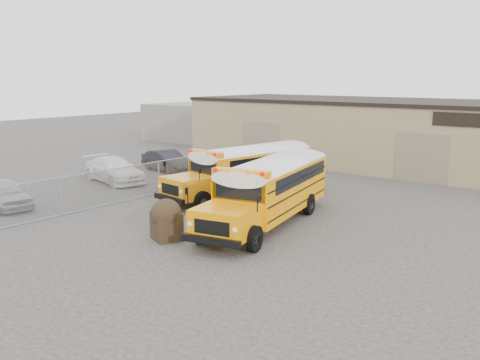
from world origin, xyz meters
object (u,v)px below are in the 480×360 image
Objects in this scene: car_silver at (5,193)px; school_bus_left at (311,156)px; school_bus_right at (313,166)px; tarp_bundle at (166,219)px; car_dark at (167,161)px; car_white at (114,170)px.

school_bus_left is at bearing -18.27° from car_silver.
school_bus_right is 10.40m from tarp_bundle.
car_dark is (-11.30, 10.72, -0.13)m from tarp_bundle.
school_bus_right is at bearing -57.94° from car_white.
car_dark is at bearing 14.33° from car_white.
car_silver is at bearing -131.56° from school_bus_right.
tarp_bundle is at bearing -72.46° from car_silver.
school_bus_right reaches higher than car_dark.
school_bus_left is at bearing -60.57° from car_dark.
school_bus_right is 11.68m from car_dark.
car_dark is (-11.64, 0.35, -0.92)m from school_bus_right.
car_silver is at bearing -172.59° from tarp_bundle.
school_bus_left reaches higher than car_white.
tarp_bundle is (-0.35, -10.37, -0.79)m from school_bus_right.
car_silver is 12.09m from car_dark.
school_bus_left is 2.29× the size of car_silver.
school_bus_right is 6.04× the size of tarp_bundle.
school_bus_right reaches higher than school_bus_left.
car_white is 4.56m from car_dark.
school_bus_right is 2.28× the size of car_dark.
school_bus_left is 4.06m from school_bus_right.
tarp_bundle is 10.09m from car_silver.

